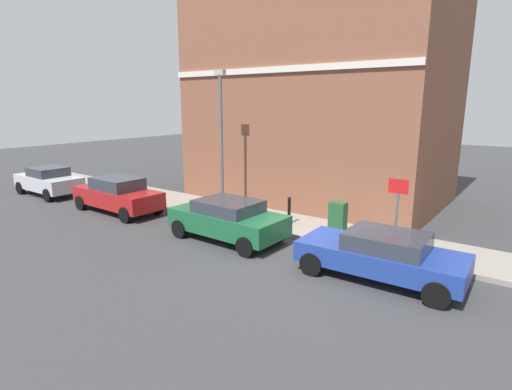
% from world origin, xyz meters
% --- Properties ---
extents(ground, '(80.00, 80.00, 0.00)m').
position_xyz_m(ground, '(0.00, 0.00, 0.00)').
color(ground, '#38383A').
extents(sidewalk, '(2.41, 30.00, 0.15)m').
position_xyz_m(sidewalk, '(2.00, 6.00, 0.07)').
color(sidewalk, gray).
rests_on(sidewalk, ground).
extents(corner_building, '(7.84, 11.16, 9.86)m').
position_xyz_m(corner_building, '(7.07, 3.58, 4.93)').
color(corner_building, brown).
rests_on(corner_building, ground).
extents(car_blue, '(1.99, 4.34, 1.31)m').
position_xyz_m(car_blue, '(-0.64, -2.29, 0.69)').
color(car_blue, navy).
rests_on(car_blue, ground).
extents(car_green, '(2.03, 4.10, 1.41)m').
position_xyz_m(car_green, '(-0.62, 3.05, 0.75)').
color(car_green, '#195933').
rests_on(car_green, ground).
extents(car_red, '(1.85, 4.37, 1.52)m').
position_xyz_m(car_red, '(-0.65, 9.20, 0.78)').
color(car_red, maroon).
rests_on(car_red, ground).
extents(car_silver, '(1.84, 3.96, 1.44)m').
position_xyz_m(car_silver, '(-0.70, 14.89, 0.74)').
color(car_silver, '#B7B7BC').
rests_on(car_silver, ground).
extents(utility_cabinet, '(0.46, 0.61, 1.15)m').
position_xyz_m(utility_cabinet, '(1.71, 0.08, 0.68)').
color(utility_cabinet, '#1E4C28').
rests_on(utility_cabinet, sidewalk).
extents(bollard_near_cabinet, '(0.14, 0.14, 1.04)m').
position_xyz_m(bollard_near_cabinet, '(1.81, 2.10, 0.70)').
color(bollard_near_cabinet, black).
rests_on(bollard_near_cabinet, sidewalk).
extents(street_sign, '(0.08, 0.60, 2.30)m').
position_xyz_m(street_sign, '(1.21, -2.04, 1.66)').
color(street_sign, '#59595B').
rests_on(street_sign, sidewalk).
extents(lamppost, '(0.20, 0.44, 5.72)m').
position_xyz_m(lamppost, '(1.62, 5.24, 3.30)').
color(lamppost, '#59595B').
rests_on(lamppost, sidewalk).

